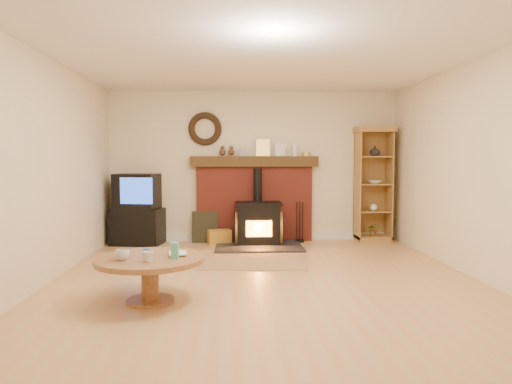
{
  "coord_description": "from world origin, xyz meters",
  "views": [
    {
      "loc": [
        -0.38,
        -5.24,
        1.41
      ],
      "look_at": [
        -0.06,
        1.0,
        0.97
      ],
      "focal_mm": 32.0,
      "sensor_mm": 36.0,
      "label": 1
    }
  ],
  "objects": [
    {
      "name": "fire_tools",
      "position": [
        0.77,
        2.5,
        0.13
      ],
      "size": [
        0.16,
        0.16,
        0.7
      ],
      "color": "black",
      "rests_on": "ground"
    },
    {
      "name": "curio_cabinet",
      "position": [
        2.06,
        2.55,
        0.99
      ],
      "size": [
        0.64,
        0.46,
        1.99
      ],
      "color": "olive",
      "rests_on": "ground"
    },
    {
      "name": "room_shell",
      "position": [
        -0.02,
        0.09,
        1.72
      ],
      "size": [
        5.02,
        5.52,
        2.61
      ],
      "color": "beige",
      "rests_on": "ground"
    },
    {
      "name": "firelog_box",
      "position": [
        -0.6,
        2.4,
        0.12
      ],
      "size": [
        0.42,
        0.32,
        0.24
      ],
      "primitive_type": "cube",
      "rotation": [
        0.0,
        0.0,
        0.23
      ],
      "color": "#AFBE21",
      "rests_on": "ground"
    },
    {
      "name": "coffee_table",
      "position": [
        -1.2,
        -0.74,
        0.37
      ],
      "size": [
        1.07,
        1.07,
        0.61
      ],
      "color": "brown",
      "rests_on": "ground"
    },
    {
      "name": "chimney_breast",
      "position": [
        0.0,
        2.67,
        0.8
      ],
      "size": [
        2.2,
        0.22,
        1.78
      ],
      "color": "#9B3327",
      "rests_on": "ground"
    },
    {
      "name": "wood_stove",
      "position": [
        0.04,
        2.27,
        0.35
      ],
      "size": [
        1.4,
        1.0,
        1.27
      ],
      "color": "black",
      "rests_on": "ground"
    },
    {
      "name": "leaning_painting",
      "position": [
        -0.85,
        2.55,
        0.27
      ],
      "size": [
        0.45,
        0.12,
        0.53
      ],
      "primitive_type": "cube",
      "rotation": [
        -0.17,
        0.0,
        0.0
      ],
      "color": "black",
      "rests_on": "ground"
    },
    {
      "name": "tv_unit",
      "position": [
        -1.98,
        2.47,
        0.57
      ],
      "size": [
        0.88,
        0.68,
        1.19
      ],
      "color": "black",
      "rests_on": "ground"
    },
    {
      "name": "ground",
      "position": [
        0.0,
        0.0,
        0.0
      ],
      "size": [
        5.5,
        5.5,
        0.0
      ],
      "primitive_type": "plane",
      "color": "tan",
      "rests_on": "ground"
    },
    {
      "name": "area_rug",
      "position": [
        -0.09,
        0.99,
        0.01
      ],
      "size": [
        1.53,
        1.12,
        0.01
      ],
      "primitive_type": "cube",
      "rotation": [
        0.0,
        0.0,
        -0.08
      ],
      "color": "brown",
      "rests_on": "ground"
    }
  ]
}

